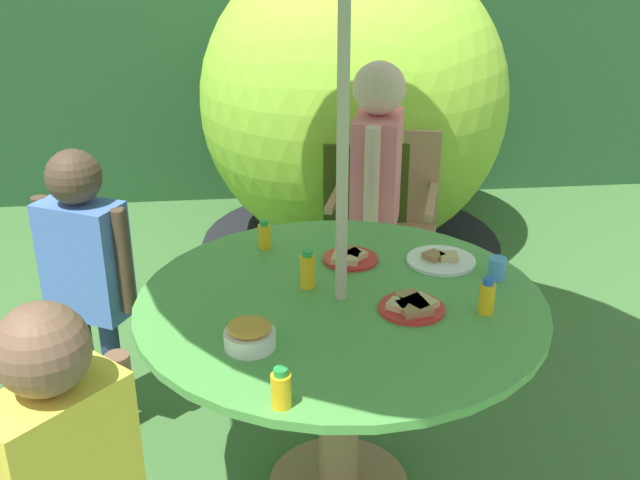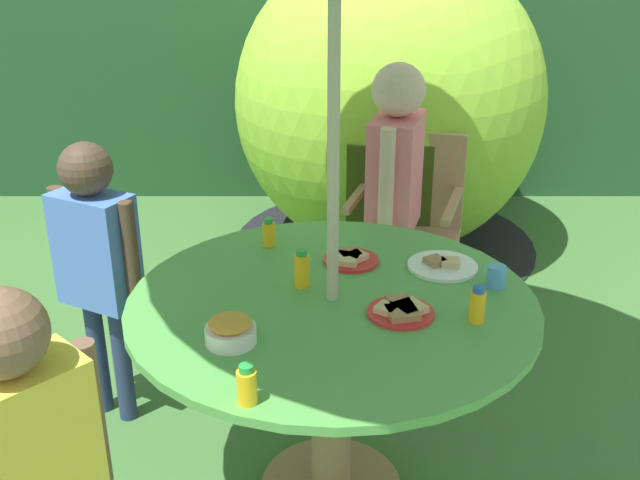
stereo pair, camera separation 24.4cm
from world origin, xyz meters
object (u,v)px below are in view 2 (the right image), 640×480
at_px(child_in_yellow_shirt, 29,456).
at_px(juice_bottle_near_left, 250,385).
at_px(child_in_pink_shirt, 398,175).
at_px(child_in_blue_shirt, 99,250).
at_px(juice_bottle_far_left, 305,269).
at_px(juice_bottle_near_right, 272,233).
at_px(plate_front_edge, 446,265).
at_px(cup_near, 499,277).
at_px(wooden_chair, 410,221).
at_px(dome_tent, 392,103).
at_px(garden_table, 335,346).
at_px(plate_back_edge, 353,259).
at_px(plate_center_back, 404,311).
at_px(snack_bowl, 234,330).
at_px(juice_bottle_far_right, 480,305).

relative_size(child_in_yellow_shirt, juice_bottle_near_left, 10.83).
bearing_deg(juice_bottle_near_left, child_in_pink_shirt, 71.79).
relative_size(child_in_blue_shirt, juice_bottle_far_left, 8.87).
bearing_deg(child_in_yellow_shirt, juice_bottle_near_right, 21.13).
relative_size(plate_front_edge, juice_bottle_far_left, 1.85).
bearing_deg(cup_near, child_in_pink_shirt, 105.29).
distance_m(child_in_pink_shirt, juice_bottle_near_right, 0.76).
bearing_deg(wooden_chair, dome_tent, 108.49).
height_order(garden_table, child_in_blue_shirt, child_in_blue_shirt).
height_order(child_in_pink_shirt, juice_bottle_far_left, child_in_pink_shirt).
relative_size(dome_tent, cup_near, 25.86).
height_order(plate_back_edge, plate_front_edge, same).
height_order(child_in_blue_shirt, cup_near, child_in_blue_shirt).
bearing_deg(juice_bottle_far_left, cup_near, -0.26).
bearing_deg(child_in_pink_shirt, juice_bottle_near_right, -25.32).
relative_size(garden_table, plate_front_edge, 5.41).
height_order(plate_center_back, juice_bottle_near_right, juice_bottle_near_right).
bearing_deg(plate_back_edge, plate_front_edge, -7.90).
relative_size(child_in_pink_shirt, juice_bottle_near_left, 12.20).
height_order(garden_table, child_in_pink_shirt, child_in_pink_shirt).
distance_m(child_in_pink_shirt, juice_bottle_near_left, 1.60).
bearing_deg(juice_bottle_near_right, juice_bottle_near_left, -89.72).
relative_size(garden_table, child_in_pink_shirt, 0.98).
xyz_separation_m(child_in_pink_shirt, child_in_yellow_shirt, (-0.98, -1.69, -0.09)).
xyz_separation_m(garden_table, cup_near, (0.53, 0.08, 0.21)).
bearing_deg(plate_front_edge, wooden_chair, 90.39).
xyz_separation_m(dome_tent, snack_bowl, (-0.64, -2.41, -0.07)).
height_order(dome_tent, child_in_pink_shirt, dome_tent).
height_order(wooden_chair, child_in_yellow_shirt, child_in_yellow_shirt).
bearing_deg(juice_bottle_far_left, plate_center_back, -31.94).
xyz_separation_m(child_in_pink_shirt, plate_back_edge, (-0.22, -0.71, -0.06)).
xyz_separation_m(garden_table, juice_bottle_far_right, (0.42, -0.14, 0.22)).
relative_size(dome_tent, plate_back_edge, 9.77).
xyz_separation_m(dome_tent, child_in_pink_shirt, (-0.07, -1.17, -0.03)).
bearing_deg(dome_tent, plate_front_edge, -87.82).
height_order(garden_table, juice_bottle_near_right, juice_bottle_near_right).
xyz_separation_m(snack_bowl, juice_bottle_near_right, (0.07, 0.66, 0.01)).
height_order(child_in_blue_shirt, child_in_yellow_shirt, child_in_yellow_shirt).
bearing_deg(juice_bottle_far_left, child_in_yellow_shirt, -126.88).
relative_size(wooden_chair, plate_front_edge, 3.94).
bearing_deg(juice_bottle_near_right, juice_bottle_far_right, -40.20).
xyz_separation_m(dome_tent, juice_bottle_near_right, (-0.57, -1.74, -0.06)).
distance_m(plate_front_edge, juice_bottle_near_right, 0.63).
bearing_deg(snack_bowl, juice_bottle_near_left, -75.92).
xyz_separation_m(child_in_blue_shirt, juice_bottle_far_right, (1.28, -0.58, 0.09)).
bearing_deg(juice_bottle_near_left, juice_bottle_far_left, 79.12).
xyz_separation_m(garden_table, juice_bottle_near_left, (-0.22, -0.54, 0.22)).
distance_m(snack_bowl, plate_center_back, 0.52).
height_order(snack_bowl, juice_bottle_near_left, juice_bottle_near_left).
bearing_deg(plate_center_back, child_in_yellow_shirt, -145.62).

